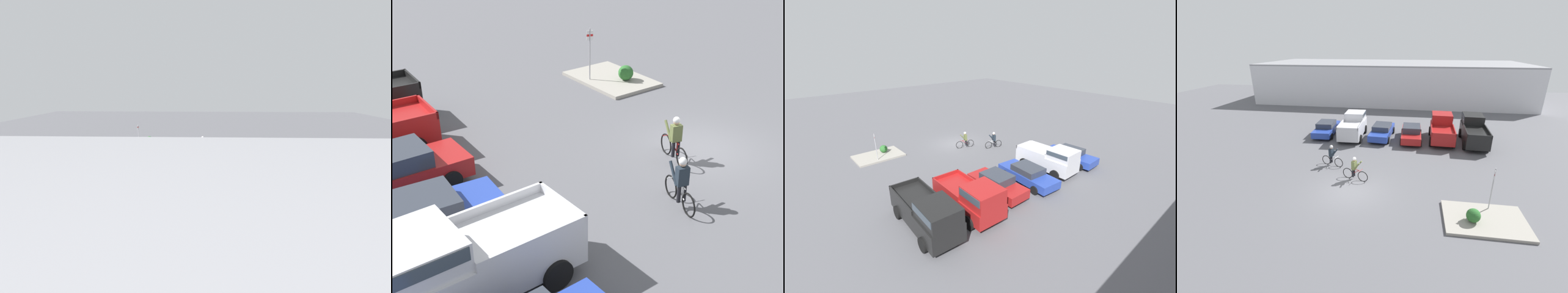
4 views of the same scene
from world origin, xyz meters
TOP-DOWN VIEW (x-y plane):
  - ground_plane at (0.00, 0.00)m, footprint 80.00×80.00m
  - sedan_0 at (-4.90, 10.20)m, footprint 2.05×4.50m
  - pickup_truck_0 at (-2.10, 10.08)m, footprint 2.29×4.88m
  - sedan_1 at (0.70, 10.15)m, footprint 2.21×4.85m
  - sedan_2 at (3.50, 9.75)m, footprint 1.94×4.44m
  - pickup_truck_1 at (6.32, 10.53)m, footprint 2.39×5.10m
  - pickup_truck_2 at (9.13, 10.20)m, footprint 2.37×5.58m
  - cyclist_0 at (-0.07, 1.44)m, footprint 1.83×0.65m
  - cyclist_1 at (-2.21, 3.32)m, footprint 1.76×0.63m
  - fire_lane_sign at (7.89, -0.91)m, footprint 0.12×0.29m
  - curb_island at (7.48, -1.88)m, footprint 4.13×2.83m
  - shrub at (6.81, -2.20)m, footprint 0.71×0.71m

SIDE VIEW (x-z plane):
  - ground_plane at x=0.00m, z-range 0.00..0.00m
  - curb_island at x=7.48m, z-range 0.00..0.15m
  - shrub at x=6.81m, z-range 0.15..0.86m
  - sedan_0 at x=-4.90m, z-range 0.00..1.33m
  - sedan_1 at x=0.70m, z-range 0.01..1.33m
  - sedan_2 at x=3.50m, z-range 0.00..1.45m
  - cyclist_0 at x=-0.07m, z-range -0.02..1.64m
  - cyclist_1 at x=-2.21m, z-range -0.01..1.64m
  - pickup_truck_0 at x=-2.10m, z-range 0.04..2.23m
  - pickup_truck_1 at x=6.32m, z-range 0.04..2.31m
  - pickup_truck_2 at x=9.13m, z-range 0.03..2.34m
  - fire_lane_sign at x=7.89m, z-range 0.26..2.84m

